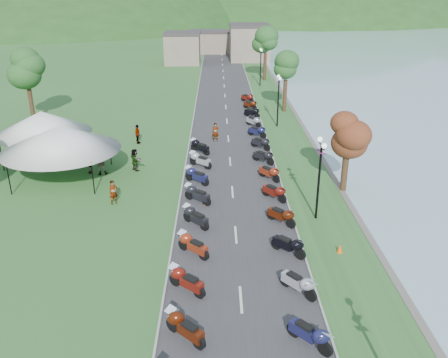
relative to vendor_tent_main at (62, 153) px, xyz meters
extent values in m
cube|color=#39393C|center=(12.30, 15.31, -1.99)|extent=(7.00, 120.00, 0.02)
cube|color=gray|center=(10.30, 60.31, 0.50)|extent=(18.00, 16.00, 5.00)
imported|color=slate|center=(4.49, -4.41, -2.00)|extent=(0.74, 0.71, 1.63)
imported|color=slate|center=(2.49, 0.79, -2.00)|extent=(1.00, 0.67, 1.90)
imported|color=slate|center=(1.56, 1.00, -2.00)|extent=(0.90, 1.19, 1.71)
camera|label=1|loc=(11.25, -32.55, 11.47)|focal=38.00mm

